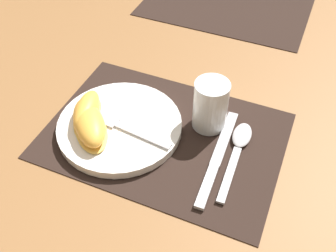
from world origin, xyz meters
TOP-DOWN VIEW (x-y plane):
  - ground_plane at (0.00, 0.00)m, footprint 3.00×3.00m
  - placemat at (0.00, 0.00)m, footprint 0.43×0.30m
  - placemat_far at (-0.03, 0.51)m, footprint 0.43×0.30m
  - plate at (-0.08, -0.02)m, footprint 0.23×0.23m
  - juice_glass at (0.07, 0.06)m, footprint 0.06×0.06m
  - knife at (0.11, -0.02)m, footprint 0.03×0.23m
  - spoon at (0.14, 0.02)m, footprint 0.04×0.19m
  - fork at (-0.08, -0.03)m, footprint 0.18×0.04m
  - citrus_wedge_0 at (-0.14, -0.03)m, footprint 0.07×0.11m
  - citrus_wedge_1 at (-0.13, -0.05)m, footprint 0.10×0.12m
  - citrus_wedge_2 at (-0.12, -0.06)m, footprint 0.12×0.12m

SIDE VIEW (x-z plane):
  - ground_plane at x=0.00m, z-range 0.00..0.00m
  - placemat at x=0.00m, z-range 0.00..0.00m
  - placemat_far at x=-0.03m, z-range 0.00..0.00m
  - knife at x=0.11m, z-range 0.00..0.01m
  - spoon at x=0.14m, z-range 0.00..0.01m
  - plate at x=-0.08m, z-range 0.00..0.02m
  - fork at x=-0.08m, z-range 0.02..0.02m
  - citrus_wedge_1 at x=-0.13m, z-range 0.02..0.05m
  - citrus_wedge_2 at x=-0.12m, z-range 0.02..0.06m
  - citrus_wedge_0 at x=-0.14m, z-range 0.02..0.06m
  - juice_glass at x=0.07m, z-range 0.00..0.10m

